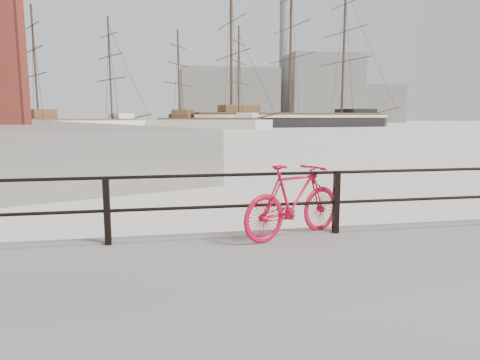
{
  "coord_description": "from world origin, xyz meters",
  "views": [
    {
      "loc": [
        -2.7,
        -6.41,
        2.19
      ],
      "look_at": [
        -1.25,
        1.5,
        1.0
      ],
      "focal_mm": 32.0,
      "sensor_mm": 36.0,
      "label": 1
    }
  ],
  "objects_px": {
    "barque_black": "(289,127)",
    "schooner_mid": "(209,129)",
    "schooner_left": "(78,130)",
    "bicycle": "(294,201)"
  },
  "relations": [
    {
      "from": "barque_black",
      "to": "schooner_mid",
      "type": "bearing_deg",
      "value": -162.65
    },
    {
      "from": "schooner_left",
      "to": "bicycle",
      "type": "bearing_deg",
      "value": -106.43
    },
    {
      "from": "bicycle",
      "to": "barque_black",
      "type": "bearing_deg",
      "value": 48.2
    },
    {
      "from": "bicycle",
      "to": "barque_black",
      "type": "height_order",
      "value": "barque_black"
    },
    {
      "from": "schooner_mid",
      "to": "schooner_left",
      "type": "xyz_separation_m",
      "value": [
        -22.47,
        -1.32,
        0.0
      ]
    },
    {
      "from": "schooner_mid",
      "to": "schooner_left",
      "type": "bearing_deg",
      "value": -148.82
    },
    {
      "from": "barque_black",
      "to": "schooner_mid",
      "type": "height_order",
      "value": "barque_black"
    },
    {
      "from": "schooner_mid",
      "to": "schooner_left",
      "type": "height_order",
      "value": "schooner_left"
    },
    {
      "from": "bicycle",
      "to": "barque_black",
      "type": "relative_size",
      "value": 0.03
    },
    {
      "from": "bicycle",
      "to": "schooner_mid",
      "type": "xyz_separation_m",
      "value": [
        6.52,
        72.05,
        -0.92
      ]
    }
  ]
}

